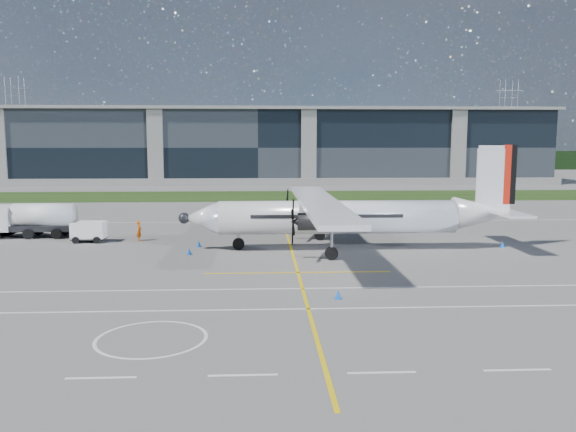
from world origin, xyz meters
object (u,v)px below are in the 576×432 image
Objects in this scene: fuel_tanker_truck at (25,220)px; safety_cone_nose_port at (189,251)px; pylon_west at (17,123)px; safety_cone_stbdwing at (313,223)px; safety_cone_portwing at (338,294)px; ground_crew_person at (139,229)px; safety_cone_nose_stbd at (199,244)px; baggage_tug at (89,232)px; safety_cone_tail at (503,244)px; turboprop_aircraft at (350,197)px; pylon_east at (507,124)px.

safety_cone_nose_port is at bearing -29.23° from fuel_tanker_truck.
pylon_west is 60.00× the size of safety_cone_stbdwing.
fuel_tanker_truck is at bearing 139.61° from safety_cone_portwing.
ground_crew_person reaches higher than safety_cone_portwing.
safety_cone_nose_port is 1.00× the size of safety_cone_nose_stbd.
baggage_tug is 5.79× the size of safety_cone_tail.
safety_cone_portwing and safety_cone_nose_stbd have the same top height.
turboprop_aircraft is at bearing -14.01° from fuel_tanker_truck.
ground_crew_person is 3.95× the size of safety_cone_stbdwing.
safety_cone_stbdwing is (26.14, 5.85, -1.25)m from fuel_tanker_truck.
baggage_tug is at bearing -65.30° from pylon_west.
pylon_east is 172.39m from ground_crew_person.
pylon_west reaches higher than turboprop_aircraft.
baggage_tug is (-98.88, -143.77, -14.13)m from pylon_east.
turboprop_aircraft is at bearing -10.91° from baggage_tug.
safety_cone_nose_port is at bearing -126.12° from safety_cone_stbdwing.
safety_cone_nose_port is at bearing -175.86° from safety_cone_tail.
pylon_east is 167.30m from turboprop_aircraft.
pylon_west is at bearing 117.58° from safety_cone_portwing.
turboprop_aircraft reaches higher than fuel_tanker_truck.
turboprop_aircraft is at bearing -82.29° from safety_cone_stbdwing.
pylon_east is 15.20× the size of ground_crew_person.
turboprop_aircraft reaches higher than baggage_tug.
pylon_east reaches higher than safety_cone_nose_port.
safety_cone_stbdwing is at bearing -56.58° from ground_crew_person.
ground_crew_person reaches higher than safety_cone_nose_port.
safety_cone_stbdwing is (15.64, 8.21, -0.74)m from ground_crew_person.
pylon_west is 60.00× the size of safety_cone_nose_port.
pylon_west is 60.00× the size of safety_cone_nose_stbd.
safety_cone_tail is (15.18, 14.39, 0.00)m from safety_cone_portwing.
baggage_tug is at bearing -23.77° from fuel_tanker_truck.
turboprop_aircraft is 54.32× the size of safety_cone_nose_port.
turboprop_aircraft is 54.32× the size of safety_cone_nose_stbd.
baggage_tug reaches higher than safety_cone_tail.
pylon_west is at bearing 114.70° from baggage_tug.
turboprop_aircraft is 3.39× the size of fuel_tanker_truck.
pylon_west is at bearing 117.31° from safety_cone_nose_stbd.
turboprop_aircraft is 54.32× the size of safety_cone_tail.
pylon_east is 60.00× the size of safety_cone_stbdwing.
safety_cone_stbdwing is (85.86, -135.10, -14.75)m from pylon_west.
pylon_east is 181.61m from safety_cone_portwing.
baggage_tug is 21.57m from safety_cone_stbdwing.
fuel_tanker_truck is 26.82m from safety_cone_stbdwing.
pylon_east reaches higher than fuel_tanker_truck.
pylon_east reaches higher than safety_cone_portwing.
fuel_tanker_truck is 16.01× the size of safety_cone_tail.
safety_cone_stbdwing is at bearing -120.36° from pylon_east.
safety_cone_stbdwing is at bearing 137.79° from safety_cone_tail.
turboprop_aircraft is 18.24m from ground_crew_person.
fuel_tanker_truck is at bearing 150.77° from safety_cone_nose_port.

